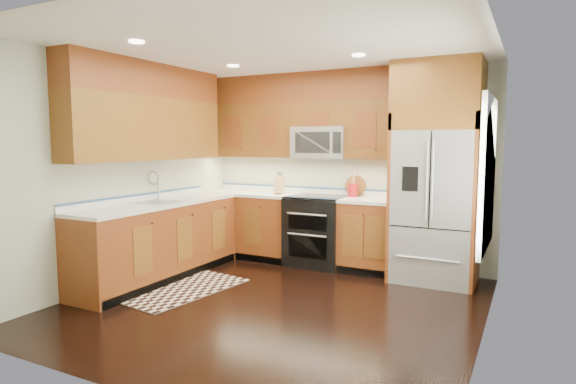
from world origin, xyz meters
The scene contains 16 objects.
ground centered at (0.00, 0.00, 0.00)m, with size 4.00×4.00×0.00m, color black.
wall_back centered at (0.00, 2.00, 1.30)m, with size 4.00×0.02×2.60m, color #B0B7A4.
wall_left centered at (-2.00, 0.00, 1.30)m, with size 0.02×4.00×2.60m, color #B0B7A4.
wall_right centered at (2.00, 0.00, 1.30)m, with size 0.02×4.00×2.60m, color #B0B7A4.
window centered at (1.98, 0.20, 1.40)m, with size 0.04×1.10×1.30m.
base_cabinets centered at (-1.23, 0.90, 0.45)m, with size 2.85×3.00×0.90m.
countertop centered at (-1.09, 1.01, 0.92)m, with size 2.86×3.01×0.04m.
upper_cabinets centered at (-1.15, 1.09, 2.02)m, with size 2.85×3.00×1.15m.
range centered at (-0.25, 1.67, 0.47)m, with size 0.76×0.67×0.95m.
microwave centered at (-0.25, 1.80, 1.66)m, with size 0.76×0.40×0.42m.
refrigerator centered at (1.30, 1.63, 1.30)m, with size 0.98×0.75×2.60m.
sink_faucet centered at (-1.73, 0.23, 0.99)m, with size 0.54×0.44×0.37m.
rug centered at (-1.20, -0.04, 0.01)m, with size 0.86×1.44×0.01m, color black.
knife_block centered at (-0.86, 1.73, 1.07)m, with size 0.14×0.17×0.31m.
utensil_crock centered at (0.19, 1.85, 1.07)m, with size 0.16×0.16×0.38m.
cutting_board centered at (0.19, 1.94, 0.95)m, with size 0.28×0.28×0.02m, color brown.
Camera 1 is at (2.33, -4.22, 1.67)m, focal length 30.00 mm.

